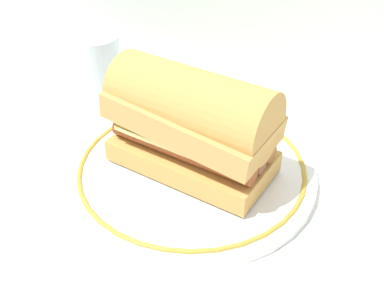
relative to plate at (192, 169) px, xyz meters
name	(u,v)px	position (x,y,z in m)	size (l,w,h in m)	color
ground_plane	(203,183)	(0.02, -0.01, -0.01)	(1.50, 1.50, 0.00)	silver
plate	(192,169)	(0.00, 0.00, 0.00)	(0.30, 0.30, 0.01)	white
sausage_sandwich	(192,121)	(0.00, 0.00, 0.07)	(0.21, 0.15, 0.12)	tan
drinking_glass	(98,66)	(-0.18, 0.18, 0.03)	(0.07, 0.07, 0.09)	silver
butter_knife	(209,88)	(-0.01, 0.20, 0.00)	(0.16, 0.03, 0.01)	silver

